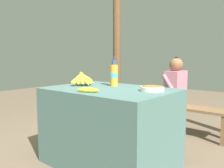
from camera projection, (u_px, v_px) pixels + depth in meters
name	position (u px, v px, depth m)	size (l,w,h in m)	color
ground_plane	(110.00, 163.00, 2.44)	(12.00, 12.00, 0.00)	#75604C
market_counter	(110.00, 126.00, 2.39)	(1.22, 0.88, 0.77)	#4C706B
banana_bunch_ripe	(83.00, 79.00, 2.61)	(0.21, 0.32, 0.16)	#4C381E
serving_bowl	(152.00, 88.00, 2.18)	(0.22, 0.22, 0.05)	silver
water_bottle	(114.00, 75.00, 2.54)	(0.09, 0.09, 0.31)	gold
loose_banana_front	(88.00, 90.00, 2.09)	(0.21, 0.12, 0.04)	yellow
wooden_bench	(173.00, 109.00, 3.43)	(1.66, 0.32, 0.41)	brown
seated_vendor	(173.00, 90.00, 3.37)	(0.40, 0.39, 1.09)	#473828
banana_bunch_green	(147.00, 97.00, 3.68)	(0.20, 0.30, 0.14)	#4C381E
support_post_near	(117.00, 55.00, 4.26)	(0.14, 0.14, 2.24)	brown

